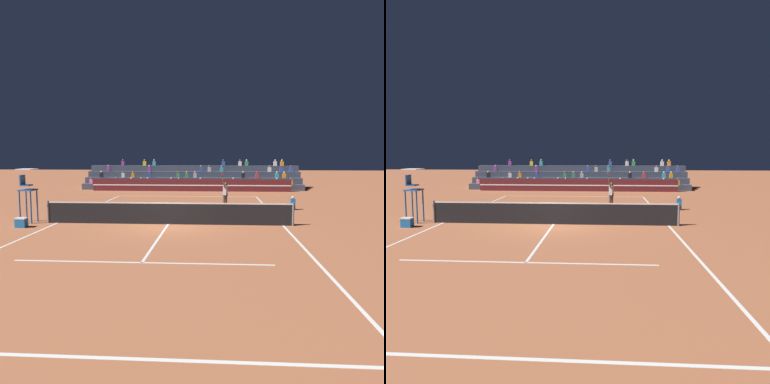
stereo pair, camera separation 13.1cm
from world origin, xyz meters
TOP-DOWN VIEW (x-y plane):
  - ground_plane at (0.00, 0.00)m, footprint 120.00×120.00m
  - court_lines at (0.00, 0.00)m, footprint 11.10×23.90m
  - tennis_net at (0.00, 0.00)m, footprint 12.00×0.10m
  - sponsor_banner_wall at (0.00, 16.04)m, footprint 18.00×0.26m
  - bleacher_stand at (0.01, 19.21)m, footprint 20.84×3.80m
  - umpire_chair at (-6.97, -0.00)m, footprint 0.76×0.84m
  - ball_kid_courtside at (6.97, 5.15)m, footprint 0.30×0.36m
  - tennis_player at (2.84, 4.40)m, footprint 0.49×1.13m
  - tennis_ball at (-3.66, 5.09)m, footprint 0.07×0.07m
  - equipment_cooler at (-6.70, -1.19)m, footprint 0.50×0.38m

SIDE VIEW (x-z plane):
  - ground_plane at x=0.00m, z-range 0.00..0.00m
  - court_lines at x=0.00m, z-range 0.00..0.01m
  - tennis_ball at x=-3.66m, z-range 0.00..0.07m
  - equipment_cooler at x=-6.70m, z-range 0.00..0.45m
  - ball_kid_courtside at x=6.97m, z-range -0.09..0.75m
  - tennis_net at x=0.00m, z-range -0.01..1.09m
  - sponsor_banner_wall at x=0.00m, z-range 0.00..1.10m
  - bleacher_stand at x=0.01m, z-range -0.58..2.25m
  - tennis_player at x=2.84m, z-range -0.23..2.20m
  - umpire_chair at x=-6.97m, z-range 0.38..3.05m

